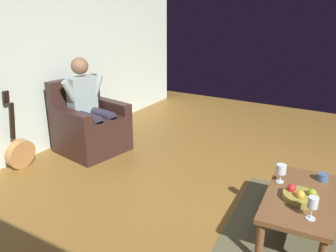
{
  "coord_description": "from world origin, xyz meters",
  "views": [
    {
      "loc": [
        2.82,
        0.44,
        1.83
      ],
      "look_at": [
        -0.15,
        -1.31,
        0.62
      ],
      "focal_mm": 36.51,
      "sensor_mm": 36.0,
      "label": 1
    }
  ],
  "objects_px": {
    "wine_glass_near": "(313,204)",
    "fruit_bowl": "(301,196)",
    "wine_glass_far": "(281,170)",
    "person_seated": "(89,103)",
    "candle_jar": "(323,177)",
    "coffee_table": "(300,201)",
    "armchair": "(90,127)",
    "guitar": "(20,151)"
  },
  "relations": [
    {
      "from": "wine_glass_near",
      "to": "fruit_bowl",
      "type": "relative_size",
      "value": 0.64
    },
    {
      "from": "wine_glass_far",
      "to": "person_seated",
      "type": "bearing_deg",
      "value": -98.08
    },
    {
      "from": "wine_glass_near",
      "to": "candle_jar",
      "type": "xyz_separation_m",
      "value": [
        -0.66,
        -0.01,
        -0.09
      ]
    },
    {
      "from": "coffee_table",
      "to": "wine_glass_far",
      "type": "distance_m",
      "value": 0.3
    },
    {
      "from": "coffee_table",
      "to": "candle_jar",
      "type": "relative_size",
      "value": 10.97
    },
    {
      "from": "person_seated",
      "to": "wine_glass_far",
      "type": "distance_m",
      "value": 2.55
    },
    {
      "from": "armchair",
      "to": "person_seated",
      "type": "distance_m",
      "value": 0.33
    },
    {
      "from": "coffee_table",
      "to": "wine_glass_far",
      "type": "xyz_separation_m",
      "value": [
        -0.14,
        -0.2,
        0.17
      ]
    },
    {
      "from": "coffee_table",
      "to": "wine_glass_near",
      "type": "height_order",
      "value": "wine_glass_near"
    },
    {
      "from": "person_seated",
      "to": "coffee_table",
      "type": "distance_m",
      "value": 2.79
    },
    {
      "from": "guitar",
      "to": "wine_glass_far",
      "type": "xyz_separation_m",
      "value": [
        -0.46,
        2.89,
        0.29
      ]
    },
    {
      "from": "person_seated",
      "to": "wine_glass_near",
      "type": "relative_size",
      "value": 6.99
    },
    {
      "from": "person_seated",
      "to": "guitar",
      "type": "relative_size",
      "value": 1.31
    },
    {
      "from": "guitar",
      "to": "wine_glass_near",
      "type": "height_order",
      "value": "guitar"
    },
    {
      "from": "coffee_table",
      "to": "guitar",
      "type": "bearing_deg",
      "value": -83.99
    },
    {
      "from": "guitar",
      "to": "candle_jar",
      "type": "distance_m",
      "value": 3.29
    },
    {
      "from": "coffee_table",
      "to": "candle_jar",
      "type": "xyz_separation_m",
      "value": [
        -0.35,
        0.12,
        0.09
      ]
    },
    {
      "from": "wine_glass_far",
      "to": "candle_jar",
      "type": "height_order",
      "value": "wine_glass_far"
    },
    {
      "from": "guitar",
      "to": "armchair",
      "type": "bearing_deg",
      "value": 156.96
    },
    {
      "from": "guitar",
      "to": "candle_jar",
      "type": "bearing_deg",
      "value": 101.9
    },
    {
      "from": "person_seated",
      "to": "fruit_bowl",
      "type": "relative_size",
      "value": 4.5
    },
    {
      "from": "guitar",
      "to": "fruit_bowl",
      "type": "distance_m",
      "value": 3.12
    },
    {
      "from": "coffee_table",
      "to": "candle_jar",
      "type": "bearing_deg",
      "value": 161.54
    },
    {
      "from": "fruit_bowl",
      "to": "person_seated",
      "type": "bearing_deg",
      "value": -101.84
    },
    {
      "from": "guitar",
      "to": "wine_glass_near",
      "type": "bearing_deg",
      "value": 90.36
    },
    {
      "from": "guitar",
      "to": "fruit_bowl",
      "type": "xyz_separation_m",
      "value": [
        -0.25,
        3.1,
        0.21
      ]
    },
    {
      "from": "armchair",
      "to": "wine_glass_near",
      "type": "relative_size",
      "value": 5.37
    },
    {
      "from": "armchair",
      "to": "coffee_table",
      "type": "distance_m",
      "value": 2.79
    },
    {
      "from": "armchair",
      "to": "person_seated",
      "type": "xyz_separation_m",
      "value": [
        0.0,
        0.02,
        0.33
      ]
    },
    {
      "from": "person_seated",
      "to": "candle_jar",
      "type": "distance_m",
      "value": 2.85
    },
    {
      "from": "guitar",
      "to": "fruit_bowl",
      "type": "bearing_deg",
      "value": 94.58
    },
    {
      "from": "coffee_table",
      "to": "guitar",
      "type": "height_order",
      "value": "guitar"
    },
    {
      "from": "guitar",
      "to": "candle_jar",
      "type": "relative_size",
      "value": 9.82
    },
    {
      "from": "wine_glass_near",
      "to": "wine_glass_far",
      "type": "bearing_deg",
      "value": -144.0
    },
    {
      "from": "wine_glass_far",
      "to": "fruit_bowl",
      "type": "distance_m",
      "value": 0.31
    },
    {
      "from": "guitar",
      "to": "wine_glass_far",
      "type": "relative_size",
      "value": 5.74
    },
    {
      "from": "coffee_table",
      "to": "wine_glass_near",
      "type": "xyz_separation_m",
      "value": [
        0.31,
        0.12,
        0.18
      ]
    },
    {
      "from": "guitar",
      "to": "candle_jar",
      "type": "xyz_separation_m",
      "value": [
        -0.68,
        3.21,
        0.21
      ]
    },
    {
      "from": "coffee_table",
      "to": "candle_jar",
      "type": "distance_m",
      "value": 0.38
    },
    {
      "from": "wine_glass_near",
      "to": "coffee_table",
      "type": "bearing_deg",
      "value": -158.01
    },
    {
      "from": "coffee_table",
      "to": "guitar",
      "type": "distance_m",
      "value": 3.11
    },
    {
      "from": "armchair",
      "to": "coffee_table",
      "type": "height_order",
      "value": "armchair"
    }
  ]
}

